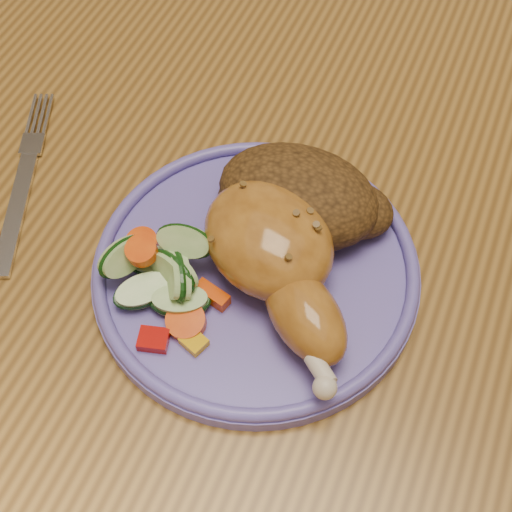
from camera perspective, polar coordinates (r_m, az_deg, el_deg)
name	(u,v)px	position (r m, az deg, el deg)	size (l,w,h in m)	color
ground	(299,462)	(1.27, 3.44, -16.14)	(4.00, 4.00, 0.00)	brown
dining_table	(335,241)	(0.66, 6.33, 1.22)	(0.90, 1.40, 0.75)	brown
chair_far	(455,1)	(1.23, 15.62, 19.05)	(0.42, 0.42, 0.91)	#4C2D16
plate	(256,271)	(0.54, 0.00, -1.24)	(0.24, 0.24, 0.01)	#5F52AF
plate_rim	(256,263)	(0.53, 0.00, -0.60)	(0.24, 0.24, 0.01)	#5F52AF
chicken_leg	(277,257)	(0.50, 1.69, -0.07)	(0.16, 0.16, 0.06)	#B17025
rice_pilaf	(302,198)	(0.54, 3.68, 4.67)	(0.14, 0.09, 0.05)	#4E3213
vegetable_pile	(163,274)	(0.51, -7.43, -1.43)	(0.10, 0.10, 0.05)	#A50A05
fork	(22,185)	(0.62, -18.18, 5.42)	(0.08, 0.16, 0.00)	silver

